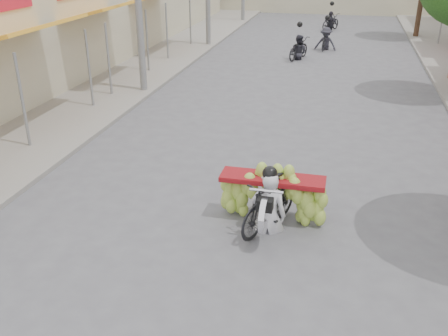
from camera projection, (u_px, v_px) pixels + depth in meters
sidewalk_left at (135, 70)px, 21.12m from camera, size 4.00×60.00×0.12m
banana_motorbike at (271, 191)px, 9.39m from camera, size 2.20×1.90×2.25m
bg_motorbike_a at (299, 43)px, 22.95m from camera, size 1.18×1.87×1.95m
bg_motorbike_b at (326, 33)px, 24.84m from camera, size 1.13×1.69×1.95m
bg_motorbike_c at (331, 17)px, 30.45m from camera, size 1.37×1.84×1.95m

